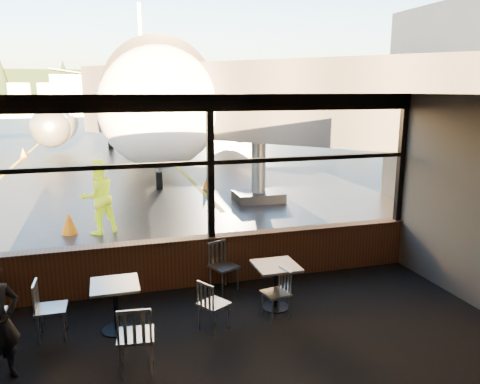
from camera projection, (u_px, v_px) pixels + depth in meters
name	position (u px, v px, depth m)	size (l,w,h in m)	color
ground_plane	(108.00, 104.00, 121.28)	(520.00, 520.00, 0.00)	black
carpet_floor	(265.00, 373.00, 6.01)	(8.00, 6.00, 0.01)	black
ceiling	(268.00, 96.00, 5.26)	(8.00, 6.00, 0.04)	#38332D
window_sill	(212.00, 261.00, 8.73)	(8.00, 0.28, 0.90)	#532D19
window_header	(210.00, 103.00, 8.10)	(8.00, 0.18, 0.30)	black
mullion_centre	(210.00, 168.00, 8.35)	(0.12, 0.12, 2.60)	black
mullion_right	(401.00, 159.00, 9.44)	(0.12, 0.12, 2.60)	black
window_transom	(210.00, 163.00, 8.33)	(8.00, 0.10, 0.08)	black
airliner	(145.00, 56.00, 27.58)	(30.22, 36.26, 11.08)	white
jet_bridge	(284.00, 126.00, 14.44)	(9.24, 11.30, 4.93)	#272729
cafe_table_near	(276.00, 286.00, 7.74)	(0.70, 0.70, 0.77)	#9C9690
cafe_table_mid	(116.00, 307.00, 7.00)	(0.70, 0.70, 0.76)	#ADA79F
chair_near_e	(276.00, 294.00, 7.42)	(0.44, 0.44, 0.80)	#B6B0A4
chair_near_w	(214.00, 304.00, 7.05)	(0.44, 0.44, 0.81)	beige
chair_near_n	(224.00, 267.00, 8.39)	(0.50, 0.50, 0.91)	#B4AEA2
chair_mid_s	(136.00, 336.00, 5.98)	(0.53, 0.53, 0.96)	#ADA89C
chair_mid_w	(51.00, 309.00, 6.80)	(0.49, 0.49, 0.90)	#AEA89D
ground_crew	(98.00, 197.00, 11.72)	(0.91, 0.71, 1.88)	#BFF219
cone_nose	(207.00, 182.00, 17.08)	(0.37, 0.37, 0.51)	#FF6808
cone_wing	(23.00, 152.00, 25.34)	(0.35, 0.35, 0.48)	#EE3E07
hangar_mid	(104.00, 86.00, 181.12)	(38.00, 15.00, 10.00)	silver
hangar_right	(257.00, 84.00, 190.87)	(50.00, 20.00, 12.00)	silver
fuel_tank_a	(19.00, 91.00, 170.47)	(8.00, 8.00, 6.00)	silver
fuel_tank_b	(49.00, 91.00, 173.23)	(8.00, 8.00, 6.00)	silver
fuel_tank_c	(77.00, 91.00, 175.98)	(8.00, 8.00, 6.00)	silver
treeline	(104.00, 84.00, 204.33)	(360.00, 3.00, 12.00)	black
cone_extra	(69.00, 223.00, 11.79)	(0.41, 0.41, 0.56)	#CF4906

